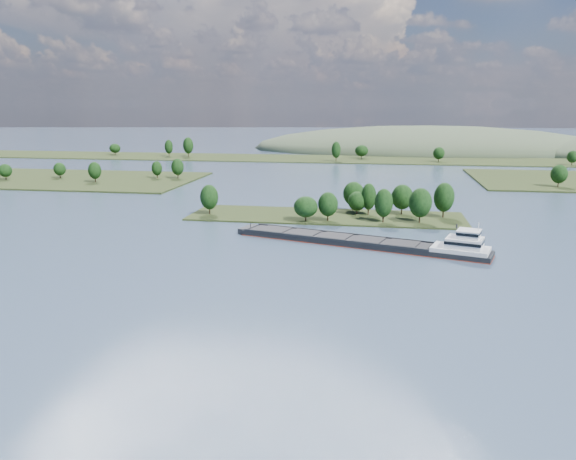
# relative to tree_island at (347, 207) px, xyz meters

# --- Properties ---
(ground) EXTENTS (1800.00, 1800.00, 0.00)m
(ground) POSITION_rel_tree_island_xyz_m (-7.53, -59.58, -4.01)
(ground) COLOR #34475A
(ground) RESTS_ON ground
(tree_island) EXTENTS (100.00, 31.76, 13.90)m
(tree_island) POSITION_rel_tree_island_xyz_m (0.00, 0.00, 0.00)
(tree_island) COLOR black
(tree_island) RESTS_ON ground
(back_shoreline) EXTENTS (900.00, 60.00, 16.27)m
(back_shoreline) POSITION_rel_tree_island_xyz_m (-0.19, 220.15, -3.32)
(back_shoreline) COLOR black
(back_shoreline) RESTS_ON ground
(hill_west) EXTENTS (320.00, 160.00, 44.00)m
(hill_west) POSITION_rel_tree_island_xyz_m (52.47, 320.42, -4.01)
(hill_west) COLOR #394630
(hill_west) RESTS_ON ground
(cargo_barge) EXTENTS (76.29, 31.02, 10.41)m
(cargo_barge) POSITION_rel_tree_island_xyz_m (10.81, -40.85, -2.70)
(cargo_barge) COLOR black
(cargo_barge) RESTS_ON ground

